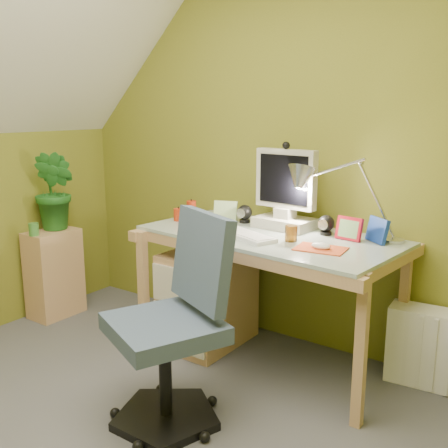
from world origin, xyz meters
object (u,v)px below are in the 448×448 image
Objects in this scene: desk at (268,298)px; task_chair at (164,324)px; desk_lamp at (361,181)px; potted_plant at (55,191)px; monitor at (286,187)px; radiator at (429,347)px; side_ledge at (54,273)px.

desk is 0.82m from task_chair.
desk_lamp is 1.13× the size of potted_plant.
desk_lamp is (0.45, 0.18, 0.70)m from desk.
desk_lamp is at bearing 11.28° from potted_plant.
task_chair is at bearing -90.47° from monitor.
radiator is (2.43, 0.49, -0.69)m from potted_plant.
task_chair reaches higher than side_ledge.
desk is 2.98× the size of monitor.
radiator is (2.44, 0.54, -0.10)m from side_ledge.
monitor is at bearing -179.49° from radiator.
monitor is at bearing -174.89° from desk_lamp.
potted_plant is (-1.59, -0.23, 0.51)m from desk.
radiator is at bearing 12.49° from side_ledge.
potted_plant is 1.31× the size of radiator.
potted_plant reaches higher than side_ledge.
desk is 1.46× the size of task_chair.
task_chair is at bearing -19.30° from side_ledge.
monitor is 1.80m from side_ledge.
desk_lamp is (0.45, 0.00, 0.07)m from monitor.
desk is 3.41× the size of radiator.
monitor is at bearing 109.46° from task_chair.
monitor is 1.12m from task_chair.
desk_lamp reaches higher than radiator.
monitor is 0.78× the size of side_ledge.
task_chair is (1.52, -0.53, 0.18)m from side_ledge.
side_ledge is 1.47× the size of radiator.
task_chair is (1.51, -0.58, -0.41)m from potted_plant.
monitor is 0.49× the size of task_chair.
desk_lamp reaches higher than monitor.
side_ledge is (-1.60, -0.46, -0.70)m from monitor.
side_ledge is (-1.60, -0.28, -0.08)m from desk.
potted_plant is (0.01, 0.05, 0.59)m from side_ledge.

